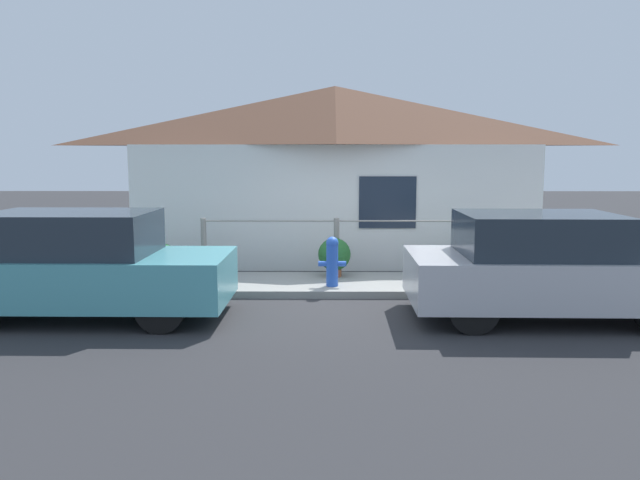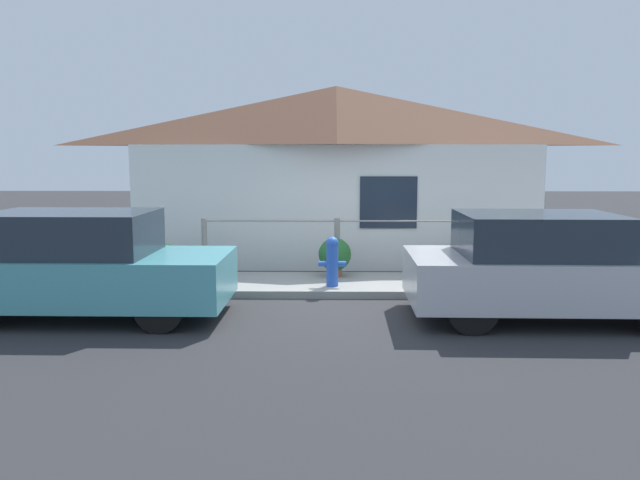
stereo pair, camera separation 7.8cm
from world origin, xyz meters
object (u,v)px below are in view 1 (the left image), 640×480
at_px(potted_plant_by_fence, 164,258).
at_px(fire_hydrant, 332,260).
at_px(potted_plant_corner, 463,260).
at_px(potted_plant_near_hydrant, 334,255).
at_px(car_left, 81,266).
at_px(car_right, 545,267).

bearing_deg(potted_plant_by_fence, fire_hydrant, -16.22).
bearing_deg(potted_plant_corner, potted_plant_by_fence, 176.07).
bearing_deg(potted_plant_near_hydrant, fire_hydrant, -93.51).
bearing_deg(potted_plant_by_fence, potted_plant_near_hydrant, -0.99).
height_order(potted_plant_near_hydrant, potted_plant_corner, potted_plant_near_hydrant).
xyz_separation_m(fire_hydrant, potted_plant_near_hydrant, (0.05, 0.82, -0.05)).
height_order(car_left, potted_plant_corner, car_left).
bearing_deg(fire_hydrant, car_right, -28.68).
bearing_deg(car_left, potted_plant_near_hydrant, 34.75).
bearing_deg(car_left, car_right, 0.60).
xyz_separation_m(car_left, fire_hydrant, (3.49, 1.59, -0.19)).
bearing_deg(potted_plant_by_fence, potted_plant_corner, -3.93).
bearing_deg(potted_plant_near_hydrant, potted_plant_corner, -7.94).
relative_size(potted_plant_by_fence, potted_plant_corner, 0.89).
relative_size(car_left, car_right, 1.05).
relative_size(car_right, potted_plant_by_fence, 6.63).
bearing_deg(potted_plant_by_fence, car_right, -22.64).
distance_m(car_right, potted_plant_by_fence, 6.38).
distance_m(car_left, fire_hydrant, 3.84).
height_order(car_right, potted_plant_near_hydrant, car_right).
xyz_separation_m(fire_hydrant, potted_plant_by_fence, (-2.98, 0.87, -0.12)).
distance_m(car_left, car_right, 6.40).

